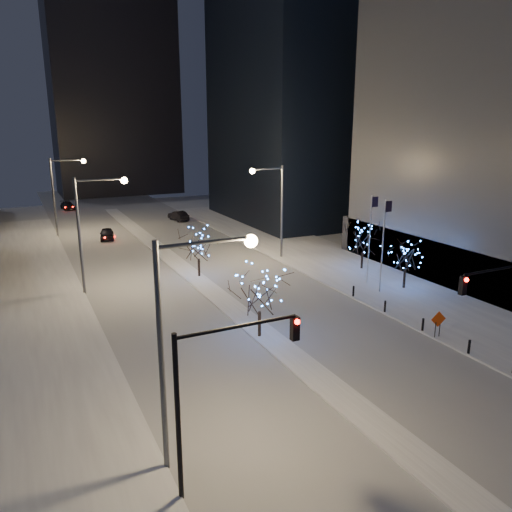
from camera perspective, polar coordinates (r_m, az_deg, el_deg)
ground at (r=25.96m, az=14.28°, el=-18.86°), size 160.00×160.00×0.00m
road at (r=54.98m, az=-9.75°, el=-0.29°), size 20.00×130.00×0.02m
median at (r=50.36m, az=-8.13°, el=-1.56°), size 2.00×80.00×0.15m
east_sidewalk at (r=48.76m, az=12.75°, el=-2.34°), size 10.00×90.00×0.15m
west_sidewalk at (r=38.75m, az=-23.49°, el=-7.82°), size 8.00×90.00×0.15m
horizon_block at (r=110.22m, az=-16.03°, el=17.91°), size 24.00×14.00×42.00m
street_lamp_w_near at (r=20.45m, az=-8.08°, el=-7.48°), size 4.40×0.56×10.00m
street_lamp_w_mid at (r=44.12m, az=-18.31°, el=4.07°), size 4.40×0.56×10.00m
street_lamp_w_far at (r=68.74m, az=-21.35°, el=7.46°), size 4.40×0.56×10.00m
street_lamp_east at (r=52.84m, az=2.12°, el=6.44°), size 3.90×0.56×10.00m
traffic_signal_west at (r=19.64m, az=-4.58°, el=-14.00°), size 5.26×0.43×7.00m
traffic_signal_east at (r=30.58m, az=26.62°, el=-4.79°), size 5.26×0.43×7.00m
flagpoles at (r=44.51m, az=13.65°, el=2.26°), size 1.35×2.60×8.00m
bollards at (r=38.48m, az=16.46°, el=-6.48°), size 0.16×12.16×0.90m
car_near at (r=65.79m, az=-16.68°, el=2.42°), size 2.34×4.32×1.40m
car_mid at (r=76.38m, az=-8.87°, el=4.57°), size 2.19×4.61×1.46m
car_far at (r=91.14m, az=-20.72°, el=5.40°), size 2.32×4.65×1.30m
holiday_tree_median_near at (r=33.46m, az=0.41°, el=-4.19°), size 4.72×4.72×4.79m
holiday_tree_median_far at (r=47.12m, az=-6.61°, el=1.21°), size 4.29×4.29×4.57m
holiday_tree_plaza_near at (r=45.36m, az=16.80°, el=0.09°), size 4.03×4.03×4.47m
holiday_tree_plaza_far at (r=50.47m, az=12.15°, el=1.96°), size 4.44×4.44×4.79m
construction_sign at (r=36.18m, az=20.11°, el=-7.05°), size 1.11×0.25×1.85m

